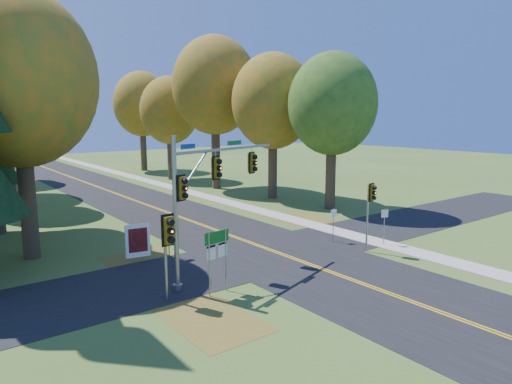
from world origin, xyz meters
TOP-DOWN VIEW (x-y plane):
  - ground at (0.00, 0.00)m, footprint 160.00×160.00m
  - road_main at (0.00, 0.00)m, footprint 8.00×160.00m
  - road_cross at (0.00, 2.00)m, footprint 60.00×6.00m
  - centerline_left at (-0.10, 0.00)m, footprint 0.10×160.00m
  - centerline_right at (0.10, 0.00)m, footprint 0.10×160.00m
  - sidewalk_east at (6.20, 0.00)m, footprint 1.60×160.00m
  - leaf_patch_w_near at (-6.50, 4.00)m, footprint 4.00×6.00m
  - leaf_patch_e at (6.80, 6.00)m, footprint 3.50×8.00m
  - leaf_patch_w_far at (-7.50, -3.00)m, footprint 3.00×5.00m
  - tree_w_a at (-11.13, 9.38)m, footprint 8.00×8.00m
  - tree_e_a at (11.57, 8.77)m, footprint 7.20×7.20m
  - tree_e_b at (10.97, 15.58)m, footprint 7.60×7.60m
  - tree_w_c at (-9.54, 24.47)m, footprint 6.80×6.80m
  - tree_e_c at (9.88, 23.69)m, footprint 8.80×8.80m
  - tree_e_d at (9.26, 32.87)m, footprint 7.00×7.00m
  - tree_e_e at (10.47, 43.58)m, footprint 7.80×7.80m
  - traffic_mast at (-5.35, 0.72)m, footprint 7.22×2.68m
  - east_signal_pole at (4.21, -1.23)m, footprint 0.46×0.53m
  - ped_signal_pole at (-7.98, -0.72)m, footprint 0.59×0.68m
  - route_sign_cluster at (-5.89, -1.16)m, footprint 1.33×0.26m
  - info_kiosk at (-6.55, 5.90)m, footprint 1.33×0.40m
  - reg_sign_e_north at (4.20, 1.49)m, footprint 0.40×0.09m
  - reg_sign_e_south at (6.11, -0.82)m, footprint 0.40×0.19m
  - reg_sign_w at (-5.19, 4.87)m, footprint 0.48×0.13m

SIDE VIEW (x-z plane):
  - ground at x=0.00m, z-range 0.00..0.00m
  - leaf_patch_w_near at x=-6.50m, z-range 0.00..0.01m
  - leaf_patch_e at x=6.80m, z-range 0.00..0.01m
  - leaf_patch_w_far at x=-7.50m, z-range 0.00..0.01m
  - road_cross at x=0.00m, z-range 0.00..0.02m
  - road_main at x=0.00m, z-range 0.00..0.02m
  - centerline_left at x=-0.10m, z-range 0.02..0.03m
  - centerline_right at x=0.10m, z-range 0.02..0.03m
  - sidewalk_east at x=6.20m, z-range 0.00..0.06m
  - info_kiosk at x=-6.55m, z-range 0.00..1.83m
  - reg_sign_e_north at x=4.20m, z-range 0.39..2.48m
  - reg_sign_e_south at x=6.11m, z-range 0.41..2.63m
  - reg_sign_w at x=-5.19m, z-range 0.47..2.99m
  - route_sign_cluster at x=-5.89m, z-range 0.59..3.45m
  - ped_signal_pole at x=-7.98m, z-range 0.91..4.67m
  - east_signal_pole at x=4.21m, z-range 1.03..5.00m
  - traffic_mast at x=-5.35m, z-range 0.98..7.82m
  - tree_w_c at x=-9.54m, z-range 1.99..13.90m
  - tree_e_d at x=9.26m, z-range 2.08..14.40m
  - tree_e_a at x=11.57m, z-range 2.16..14.90m
  - tree_e_b at x=10.97m, z-range 2.23..15.56m
  - tree_e_e at x=10.47m, z-range 2.32..16.06m
  - tree_w_a at x=-11.13m, z-range 2.41..16.56m
  - tree_e_c at x=9.88m, z-range 2.77..18.56m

